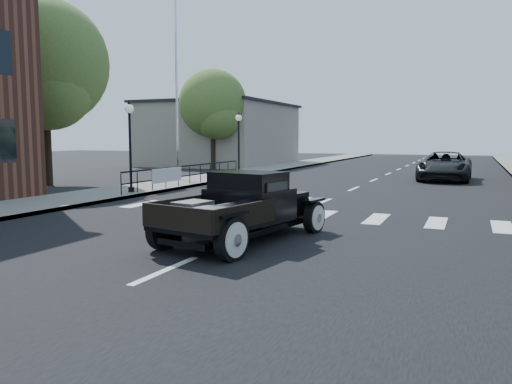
% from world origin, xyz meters
% --- Properties ---
extents(ground, '(120.00, 120.00, 0.00)m').
position_xyz_m(ground, '(0.00, 0.00, 0.00)').
color(ground, black).
rests_on(ground, ground).
extents(road, '(14.00, 80.00, 0.02)m').
position_xyz_m(road, '(0.00, 15.00, 0.01)').
color(road, black).
rests_on(road, ground).
extents(road_markings, '(12.00, 60.00, 0.06)m').
position_xyz_m(road_markings, '(0.00, 10.00, 0.00)').
color(road_markings, silver).
rests_on(road_markings, ground).
extents(sidewalk_left, '(3.00, 80.00, 0.15)m').
position_xyz_m(sidewalk_left, '(-8.50, 15.00, 0.07)').
color(sidewalk_left, gray).
rests_on(sidewalk_left, ground).
extents(low_building_left, '(10.00, 12.00, 5.00)m').
position_xyz_m(low_building_left, '(-15.00, 28.00, 2.50)').
color(low_building_left, gray).
rests_on(low_building_left, ground).
extents(railing, '(0.08, 10.00, 1.00)m').
position_xyz_m(railing, '(-7.30, 10.00, 0.65)').
color(railing, black).
rests_on(railing, sidewalk_left).
extents(banner, '(0.04, 2.20, 0.60)m').
position_xyz_m(banner, '(-7.22, 8.00, 0.45)').
color(banner, silver).
rests_on(banner, sidewalk_left).
extents(lamp_post_b, '(0.36, 0.36, 3.58)m').
position_xyz_m(lamp_post_b, '(-7.60, 6.00, 1.94)').
color(lamp_post_b, black).
rests_on(lamp_post_b, sidewalk_left).
extents(lamp_post_c, '(0.36, 0.36, 3.58)m').
position_xyz_m(lamp_post_c, '(-7.60, 16.00, 1.94)').
color(lamp_post_c, black).
rests_on(lamp_post_c, sidewalk_left).
extents(flagpole, '(0.12, 0.12, 11.00)m').
position_xyz_m(flagpole, '(-9.20, 12.00, 5.65)').
color(flagpole, silver).
rests_on(flagpole, sidewalk_left).
extents(big_tree_near, '(6.04, 6.04, 8.86)m').
position_xyz_m(big_tree_near, '(-14.00, 8.00, 4.43)').
color(big_tree_near, '#4A642B').
rests_on(big_tree_near, ground).
extents(big_tree_far, '(4.90, 4.90, 7.20)m').
position_xyz_m(big_tree_far, '(-12.50, 22.00, 3.60)').
color(big_tree_far, '#4A642B').
rests_on(big_tree_far, ground).
extents(hotrod_pickup, '(2.97, 4.91, 1.59)m').
position_xyz_m(hotrod_pickup, '(0.19, -0.22, 0.80)').
color(hotrod_pickup, black).
rests_on(hotrod_pickup, ground).
extents(second_car, '(2.67, 5.59, 1.54)m').
position_xyz_m(second_car, '(3.50, 18.38, 0.77)').
color(second_car, black).
rests_on(second_car, ground).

